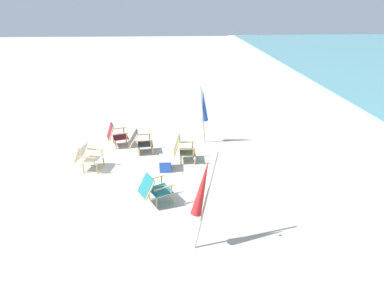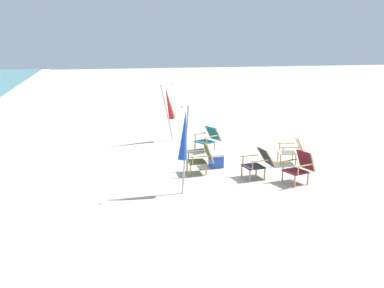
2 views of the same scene
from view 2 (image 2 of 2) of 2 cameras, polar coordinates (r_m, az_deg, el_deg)
name	(u,v)px [view 2 (image 2 of 2)]	position (r m, az deg, el deg)	size (l,w,h in m)	color
ground_plane	(239,159)	(13.75, 6.03, -1.93)	(80.00, 80.00, 0.00)	#B7AF9E
beach_chair_front_left	(292,149)	(13.48, 12.64, -0.62)	(0.72, 0.83, 0.80)	beige
beach_chair_far_center	(300,166)	(11.73, 13.56, -2.77)	(0.75, 0.82, 0.82)	maroon
beach_chair_mid_center	(259,162)	(11.95, 8.54, -2.29)	(0.67, 0.84, 0.77)	#28282D
beach_chair_front_right	(209,138)	(14.61, 2.14, 0.77)	(0.85, 0.94, 0.78)	#196066
beach_chair_back_left	(202,158)	(12.22, 1.26, -1.73)	(0.60, 0.68, 0.82)	#515B33
umbrella_furled_blue	(184,136)	(10.45, -0.99, 1.01)	(0.42, 0.42, 2.11)	#B7B2A8
umbrella_furled_red	(169,104)	(15.80, -2.98, 5.15)	(0.46, 0.61, 2.06)	#B7B2A8
cooler_box	(216,160)	(12.89, 3.06, -1.99)	(0.49, 0.35, 0.40)	blue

